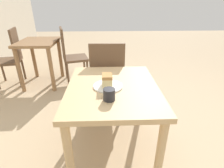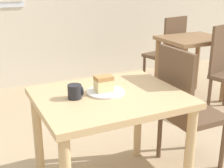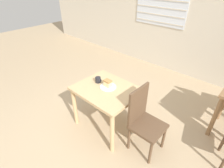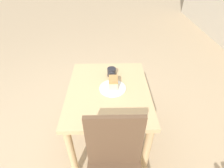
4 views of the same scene
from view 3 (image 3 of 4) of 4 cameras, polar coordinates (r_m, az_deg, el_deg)
name	(u,v)px [view 3 (image 3 of 4)]	position (r m, az deg, el deg)	size (l,w,h in m)	color
ground_plane	(88,149)	(2.64, -7.99, -20.30)	(14.00, 14.00, 0.00)	tan
wall_back	(195,13)	(4.23, 25.50, 20.27)	(10.00, 0.10, 2.80)	beige
dining_table_near	(107,95)	(2.55, -1.68, -3.60)	(0.89, 0.73, 0.70)	tan
chair_near_window	(144,119)	(2.34, 10.37, -11.32)	(0.40, 0.40, 0.93)	brown
plate	(108,87)	(2.51, -1.29, -0.92)	(0.24, 0.24, 0.01)	white
cake_slice	(108,83)	(2.49, -1.38, 0.28)	(0.11, 0.08, 0.10)	beige
coffee_mug	(98,80)	(2.61, -4.54, 1.35)	(0.09, 0.08, 0.08)	#232328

